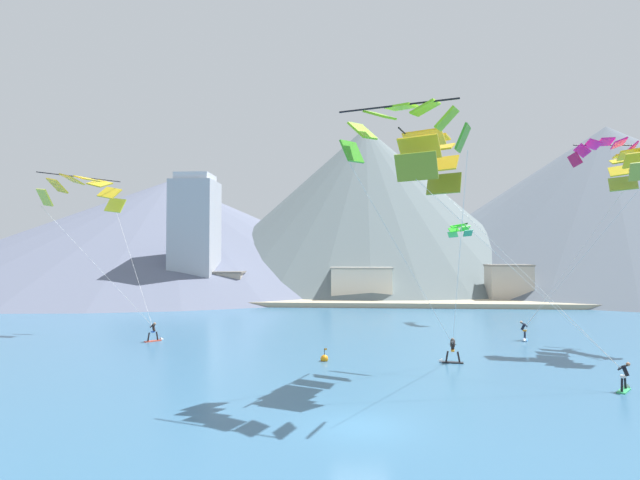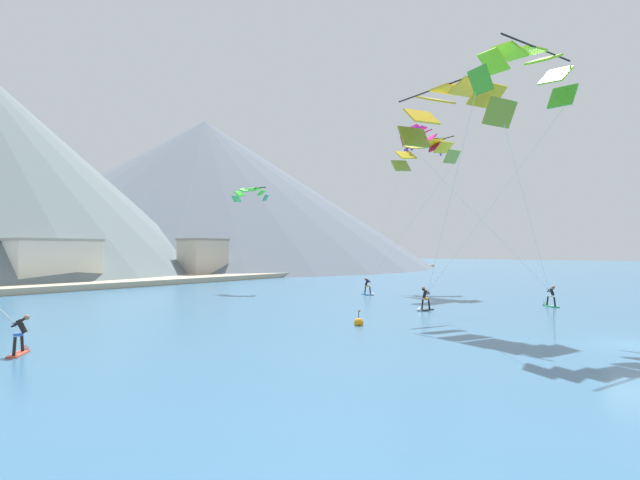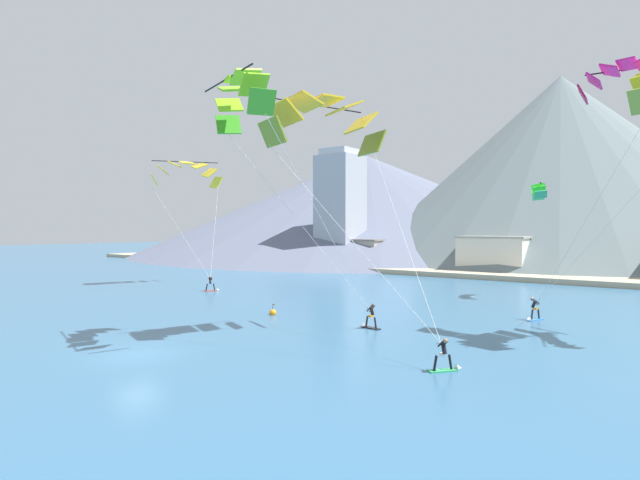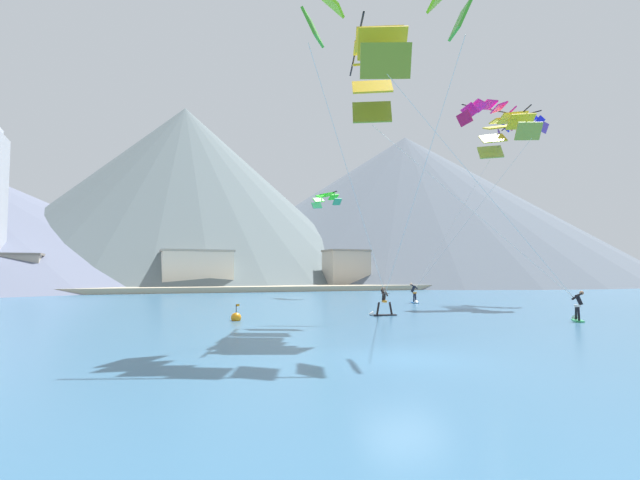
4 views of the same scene
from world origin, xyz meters
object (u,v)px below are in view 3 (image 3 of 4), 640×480
at_px(parafoil_kite_near_trail, 325,118).
at_px(parafoil_kite_far_left, 187,171).
at_px(kitesurfer_near_trail, 447,361).
at_px(race_marker_buoy, 273,313).
at_px(kitesurfer_mid_center, 533,313).
at_px(parafoil_kite_distant_high_outer, 627,74).
at_px(kitesurfer_far_left, 212,286).
at_px(kitesurfer_near_lead, 369,320).
at_px(parafoil_kite_distant_low_drift, 539,190).
at_px(parafoil_kite_near_lead, 241,96).

relative_size(parafoil_kite_near_trail, parafoil_kite_far_left, 1.00).
distance_m(kitesurfer_near_trail, parafoil_kite_far_left, 46.62).
bearing_deg(race_marker_buoy, parafoil_kite_far_left, 156.21).
xyz_separation_m(kitesurfer_near_trail, kitesurfer_mid_center, (-0.09, 16.44, 0.06)).
relative_size(parafoil_kite_distant_high_outer, race_marker_buoy, 5.70).
relative_size(kitesurfer_mid_center, kitesurfer_far_left, 1.01).
relative_size(kitesurfer_mid_center, parafoil_kite_distant_high_outer, 0.31).
height_order(kitesurfer_near_lead, parafoil_kite_far_left, parafoil_kite_far_left).
relative_size(parafoil_kite_far_left, race_marker_buoy, 13.67).
relative_size(kitesurfer_near_lead, kitesurfer_far_left, 1.01).
relative_size(parafoil_kite_far_left, parafoil_kite_distant_low_drift, 3.26).
bearing_deg(kitesurfer_mid_center, parafoil_kite_distant_high_outer, -23.65).
bearing_deg(kitesurfer_near_lead, race_marker_buoy, -179.66).
bearing_deg(parafoil_kite_distant_high_outer, kitesurfer_mid_center, 156.35).
bearing_deg(parafoil_kite_distant_low_drift, kitesurfer_mid_center, -78.08).
relative_size(kitesurfer_far_left, parafoil_kite_distant_high_outer, 0.30).
bearing_deg(parafoil_kite_far_left, kitesurfer_mid_center, -1.04).
distance_m(kitesurfer_near_trail, kitesurfer_mid_center, 16.44).
bearing_deg(parafoil_kite_far_left, kitesurfer_near_lead, -17.76).
height_order(kitesurfer_near_trail, parafoil_kite_distant_low_drift, parafoil_kite_distant_low_drift).
bearing_deg(parafoil_kite_near_lead, parafoil_kite_near_trail, 66.63).
height_order(parafoil_kite_near_lead, parafoil_kite_distant_high_outer, parafoil_kite_distant_high_outer).
xyz_separation_m(parafoil_kite_near_trail, parafoil_kite_distant_high_outer, (16.00, 10.02, 2.37)).
bearing_deg(race_marker_buoy, parafoil_kite_near_trail, -21.67).
bearing_deg(parafoil_kite_far_left, parafoil_kite_distant_low_drift, 18.28).
bearing_deg(parafoil_kite_near_trail, race_marker_buoy, 158.33).
height_order(parafoil_kite_near_lead, parafoil_kite_far_left, parafoil_kite_near_lead).
relative_size(kitesurfer_near_trail, parafoil_kite_near_trail, 0.12).
bearing_deg(parafoil_kite_far_left, parafoil_kite_near_lead, -33.00).
xyz_separation_m(kitesurfer_near_lead, kitesurfer_far_left, (-24.22, 7.10, 0.01)).
xyz_separation_m(kitesurfer_mid_center, parafoil_kite_distant_high_outer, (6.03, -2.64, 15.87)).
xyz_separation_m(kitesurfer_mid_center, parafoil_kite_near_lead, (-12.26, -17.98, 14.19)).
bearing_deg(parafoil_kite_distant_high_outer, kitesurfer_near_trail, -113.30).
xyz_separation_m(kitesurfer_mid_center, parafoil_kite_near_trail, (-9.97, -12.66, 13.50)).
relative_size(kitesurfer_mid_center, parafoil_kite_distant_low_drift, 0.42).
distance_m(kitesurfer_mid_center, parafoil_kite_distant_high_outer, 17.19).
bearing_deg(parafoil_kite_far_left, parafoil_kite_distant_high_outer, -4.11).
height_order(kitesurfer_near_lead, parafoil_kite_near_trail, parafoil_kite_near_trail).
distance_m(kitesurfer_near_lead, parafoil_kite_near_lead, 16.88).
bearing_deg(race_marker_buoy, parafoil_kite_distant_low_drift, 58.32).
bearing_deg(kitesurfer_mid_center, kitesurfer_near_lead, -130.38).
distance_m(kitesurfer_far_left, race_marker_buoy, 16.96).
distance_m(parafoil_kite_near_lead, parafoil_kite_distant_low_drift, 33.00).
xyz_separation_m(kitesurfer_mid_center, parafoil_kite_distant_low_drift, (-2.83, 13.39, 10.13)).
bearing_deg(parafoil_kite_far_left, kitesurfer_near_trail, -22.66).
relative_size(parafoil_kite_distant_high_outer, parafoil_kite_distant_low_drift, 1.36).
height_order(kitesurfer_far_left, parafoil_kite_near_lead, parafoil_kite_near_lead).
distance_m(kitesurfer_mid_center, parafoil_kite_near_lead, 25.98).
xyz_separation_m(kitesurfer_near_lead, parafoil_kite_far_left, (-32.79, 10.50, 13.44)).
bearing_deg(parafoil_kite_far_left, parafoil_kite_near_trail, -23.30).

